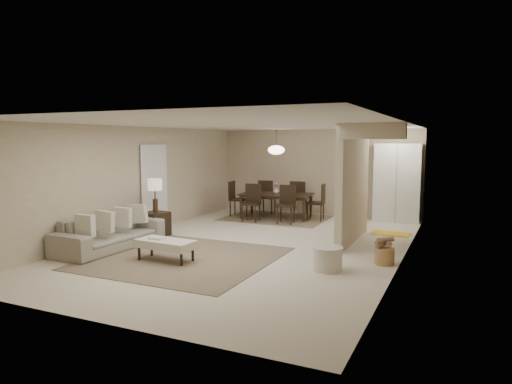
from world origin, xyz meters
The scene contains 22 objects.
floor centered at (0.00, 0.00, 0.00)m, with size 9.00×9.00×0.00m, color beige.
ceiling centered at (0.00, 0.00, 2.50)m, with size 9.00×9.00×0.00m, color white.
back_wall centered at (0.00, 4.50, 1.25)m, with size 6.00×6.00×0.00m, color tan.
left_wall centered at (-3.00, 0.00, 1.25)m, with size 9.00×9.00×0.00m, color tan.
right_wall centered at (3.00, 0.00, 1.25)m, with size 9.00×9.00×0.00m, color tan.
partition centered at (1.80, 1.25, 1.25)m, with size 0.15×2.50×2.50m, color tan.
doorway centered at (-2.97, 0.60, 1.02)m, with size 0.04×0.90×2.04m, color black.
pantry_cabinet centered at (2.35, 4.15, 1.05)m, with size 1.20×0.55×2.10m, color silver.
flush_light centered at (2.30, 3.20, 2.46)m, with size 0.44×0.44×0.05m, color white.
living_rug centered at (-0.69, -1.54, 0.01)m, with size 3.20×3.20×0.01m, color brown.
sofa centered at (-2.45, -1.54, 0.34)m, with size 0.92×2.35×0.69m, color gray.
ottoman_bench centered at (-0.89, -1.84, 0.31)m, with size 1.13×0.58×0.39m.
side_table centered at (-2.40, -0.12, 0.28)m, with size 0.51×0.51×0.56m, color black.
table_lamp centered at (-2.40, -0.12, 1.12)m, with size 0.32×0.32×0.76m.
round_pouf centered at (1.94, -1.19, 0.20)m, with size 0.51×0.51×0.40m, color beige.
wicker_basket centered at (2.75, -0.41, 0.15)m, with size 0.34×0.34×0.29m, color olive.
dining_rug centered at (-0.81, 3.28, 0.01)m, with size 2.80×2.10×0.01m, color brown.
dining_table centered at (-0.81, 3.28, 0.35)m, with size 1.98×1.10×0.70m, color black.
dining_chairs centered at (-0.81, 3.28, 0.51)m, with size 2.74×2.10×1.01m.
vase centered at (-0.81, 3.28, 0.78)m, with size 0.16×0.16×0.17m, color white.
yellow_mat centered at (2.45, 2.38, 0.01)m, with size 0.86×0.52×0.01m, color yellow.
pendant_light centered at (-0.81, 3.28, 1.92)m, with size 0.46×0.46×0.71m.
Camera 1 is at (3.96, -8.50, 2.17)m, focal length 32.00 mm.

